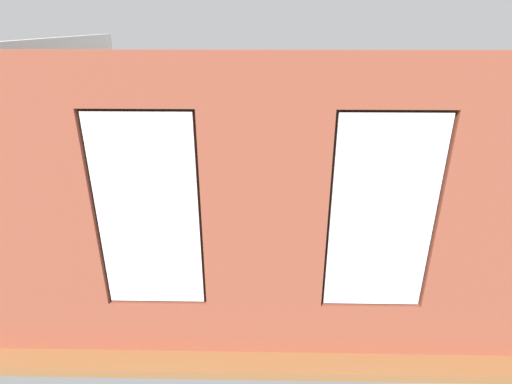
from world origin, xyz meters
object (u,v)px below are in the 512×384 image
at_px(couch_left, 415,220).
at_px(potted_plant_near_tv, 107,217).
at_px(cup_ceramic, 216,205).
at_px(potted_plant_foreground_right, 147,161).
at_px(table_plant_small, 239,200).
at_px(couch_by_window, 237,288).
at_px(potted_plant_corner_far_left, 492,269).
at_px(media_console, 103,213).
at_px(potted_plant_by_left_couch, 372,190).
at_px(papasan_chair, 209,174).
at_px(remote_gray, 245,207).
at_px(candle_jar, 261,199).
at_px(remote_black, 230,202).
at_px(potted_plant_between_couches, 349,258).
at_px(coffee_table, 240,208).
at_px(tv_flatscreen, 98,184).
at_px(potted_plant_beside_window_right, 83,276).
at_px(potted_plant_corner_near_left, 387,160).

distance_m(couch_left, potted_plant_near_tv, 5.00).
bearing_deg(cup_ceramic, potted_plant_foreground_right, -49.63).
bearing_deg(table_plant_small, couch_by_window, 92.36).
distance_m(couch_left, potted_plant_corner_far_left, 2.08).
height_order(media_console, potted_plant_by_left_couch, potted_plant_by_left_couch).
bearing_deg(potted_plant_foreground_right, papasan_chair, 163.06).
bearing_deg(papasan_chair, potted_plant_by_left_couch, 171.26).
distance_m(remote_gray, papasan_chair, 1.84).
bearing_deg(candle_jar, couch_by_window, 83.19).
height_order(remote_black, potted_plant_by_left_couch, potted_plant_by_left_couch).
xyz_separation_m(remote_black, papasan_chair, (0.57, -1.44, -0.02)).
bearing_deg(potted_plant_between_couches, coffee_table, -55.75).
distance_m(couch_by_window, coffee_table, 2.23).
distance_m(table_plant_small, remote_black, 0.21).
relative_size(media_console, tv_flatscreen, 1.33).
bearing_deg(potted_plant_foreground_right, coffee_table, 137.84).
bearing_deg(potted_plant_by_left_couch, media_console, 10.91).
relative_size(remote_black, potted_plant_near_tv, 0.16).
distance_m(table_plant_small, potted_plant_beside_window_right, 2.93).
relative_size(remote_gray, potted_plant_corner_near_left, 0.18).
relative_size(coffee_table, table_plant_small, 7.03).
bearing_deg(table_plant_small, candle_jar, -160.93).
bearing_deg(potted_plant_corner_far_left, coffee_table, -36.42).
relative_size(papasan_chair, potted_plant_corner_far_left, 0.99).
xyz_separation_m(cup_ceramic, potted_plant_corner_far_left, (-3.56, 2.21, 0.23)).
xyz_separation_m(couch_left, potted_plant_corner_near_left, (-0.15, -2.31, 0.29)).
height_order(coffee_table, remote_gray, remote_gray).
relative_size(candle_jar, papasan_chair, 0.11).
xyz_separation_m(remote_gray, potted_plant_near_tv, (2.04, 0.94, 0.25)).
bearing_deg(couch_by_window, candle_jar, -96.81).
bearing_deg(remote_black, coffee_table, -17.43).
xyz_separation_m(couch_left, cup_ceramic, (3.40, -0.17, 0.16)).
distance_m(table_plant_small, potted_plant_foreground_right, 2.94).
bearing_deg(papasan_chair, couch_by_window, 102.42).
bearing_deg(potted_plant_corner_near_left, cup_ceramic, 30.97).
xyz_separation_m(cup_ceramic, remote_black, (-0.24, -0.20, -0.03)).
height_order(media_console, potted_plant_between_couches, potted_plant_between_couches).
relative_size(candle_jar, potted_plant_near_tv, 0.12).
bearing_deg(coffee_table, media_console, -0.95).
relative_size(couch_left, remote_black, 10.40).
height_order(table_plant_small, remote_gray, table_plant_small).
relative_size(media_console, potted_plant_by_left_couch, 2.57).
distance_m(cup_ceramic, potted_plant_between_couches, 2.81).
bearing_deg(media_console, potted_plant_near_tv, 116.71).
height_order(couch_by_window, potted_plant_foreground_right, potted_plant_foreground_right).
height_order(potted_plant_between_couches, potted_plant_near_tv, potted_plant_between_couches).
xyz_separation_m(couch_by_window, tv_flatscreen, (2.58, -2.27, 0.49)).
relative_size(candle_jar, potted_plant_beside_window_right, 0.09).
relative_size(coffee_table, potted_plant_corner_far_left, 1.18).
bearing_deg(tv_flatscreen, potted_plant_between_couches, 150.74).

